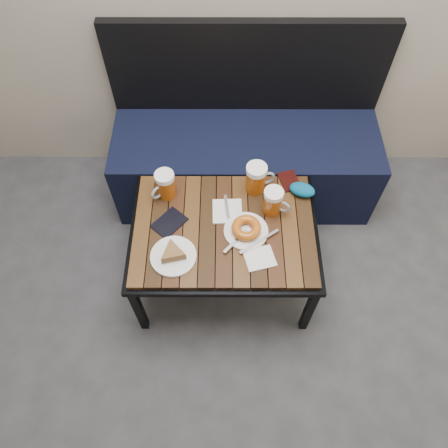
{
  "coord_description": "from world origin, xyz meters",
  "views": [
    {
      "loc": [
        -0.0,
        0.14,
        2.1
      ],
      "look_at": [
        -0.01,
        1.17,
        0.5
      ],
      "focal_mm": 35.0,
      "sensor_mm": 36.0,
      "label": 1
    }
  ],
  "objects_px": {
    "knit_pouch": "(302,190)",
    "beer_mug_centre": "(257,178)",
    "bench": "(245,157)",
    "beer_mug_right": "(273,201)",
    "beer_mug_left": "(165,185)",
    "passport_navy": "(169,223)",
    "plate_bagel": "(246,229)",
    "plate_pie": "(173,254)",
    "cafe_table": "(224,233)",
    "passport_burgundy": "(289,181)"
  },
  "relations": [
    {
      "from": "passport_navy",
      "to": "beer_mug_right",
      "type": "bearing_deg",
      "value": 49.95
    },
    {
      "from": "bench",
      "to": "beer_mug_left",
      "type": "relative_size",
      "value": 9.91
    },
    {
      "from": "plate_bagel",
      "to": "beer_mug_right",
      "type": "bearing_deg",
      "value": 44.02
    },
    {
      "from": "beer_mug_centre",
      "to": "knit_pouch",
      "type": "relative_size",
      "value": 1.27
    },
    {
      "from": "beer_mug_left",
      "to": "plate_pie",
      "type": "relative_size",
      "value": 0.72
    },
    {
      "from": "beer_mug_centre",
      "to": "passport_navy",
      "type": "distance_m",
      "value": 0.44
    },
    {
      "from": "cafe_table",
      "to": "bench",
      "type": "bearing_deg",
      "value": 78.96
    },
    {
      "from": "beer_mug_left",
      "to": "plate_pie",
      "type": "bearing_deg",
      "value": 54.47
    },
    {
      "from": "beer_mug_centre",
      "to": "plate_pie",
      "type": "relative_size",
      "value": 0.78
    },
    {
      "from": "knit_pouch",
      "to": "beer_mug_centre",
      "type": "bearing_deg",
      "value": 172.58
    },
    {
      "from": "bench",
      "to": "cafe_table",
      "type": "distance_m",
      "value": 0.62
    },
    {
      "from": "beer_mug_centre",
      "to": "passport_navy",
      "type": "xyz_separation_m",
      "value": [
        -0.39,
        -0.2,
        -0.07
      ]
    },
    {
      "from": "beer_mug_centre",
      "to": "knit_pouch",
      "type": "bearing_deg",
      "value": -21.34
    },
    {
      "from": "bench",
      "to": "passport_burgundy",
      "type": "distance_m",
      "value": 0.43
    },
    {
      "from": "knit_pouch",
      "to": "passport_burgundy",
      "type": "bearing_deg",
      "value": 125.78
    },
    {
      "from": "beer_mug_centre",
      "to": "plate_pie",
      "type": "distance_m",
      "value": 0.52
    },
    {
      "from": "bench",
      "to": "plate_pie",
      "type": "xyz_separation_m",
      "value": [
        -0.33,
        -0.74,
        0.22
      ]
    },
    {
      "from": "cafe_table",
      "to": "beer_mug_left",
      "type": "height_order",
      "value": "beer_mug_left"
    },
    {
      "from": "cafe_table",
      "to": "passport_navy",
      "type": "height_order",
      "value": "passport_navy"
    },
    {
      "from": "plate_bagel",
      "to": "beer_mug_centre",
      "type": "bearing_deg",
      "value": 78.1
    },
    {
      "from": "beer_mug_centre",
      "to": "cafe_table",
      "type": "bearing_deg",
      "value": -138.03
    },
    {
      "from": "beer_mug_left",
      "to": "plate_pie",
      "type": "distance_m",
      "value": 0.34
    },
    {
      "from": "plate_pie",
      "to": "knit_pouch",
      "type": "xyz_separation_m",
      "value": [
        0.57,
        0.34,
        0.0
      ]
    },
    {
      "from": "plate_bagel",
      "to": "knit_pouch",
      "type": "xyz_separation_m",
      "value": [
        0.26,
        0.21,
        0.0
      ]
    },
    {
      "from": "beer_mug_left",
      "to": "passport_navy",
      "type": "height_order",
      "value": "beer_mug_left"
    },
    {
      "from": "beer_mug_right",
      "to": "passport_burgundy",
      "type": "relative_size",
      "value": 1.17
    },
    {
      "from": "plate_bagel",
      "to": "passport_burgundy",
      "type": "bearing_deg",
      "value": 53.13
    },
    {
      "from": "beer_mug_centre",
      "to": "beer_mug_right",
      "type": "relative_size",
      "value": 1.1
    },
    {
      "from": "beer_mug_left",
      "to": "passport_navy",
      "type": "bearing_deg",
      "value": 53.61
    },
    {
      "from": "plate_pie",
      "to": "knit_pouch",
      "type": "relative_size",
      "value": 1.64
    },
    {
      "from": "beer_mug_right",
      "to": "passport_navy",
      "type": "relative_size",
      "value": 0.96
    },
    {
      "from": "beer_mug_right",
      "to": "plate_bagel",
      "type": "relative_size",
      "value": 0.57
    },
    {
      "from": "beer_mug_left",
      "to": "passport_navy",
      "type": "distance_m",
      "value": 0.18
    },
    {
      "from": "passport_navy",
      "to": "plate_pie",
      "type": "bearing_deg",
      "value": -38.91
    },
    {
      "from": "bench",
      "to": "passport_navy",
      "type": "relative_size",
      "value": 9.77
    },
    {
      "from": "bench",
      "to": "plate_bagel",
      "type": "distance_m",
      "value": 0.65
    },
    {
      "from": "cafe_table",
      "to": "knit_pouch",
      "type": "xyz_separation_m",
      "value": [
        0.36,
        0.19,
        0.07
      ]
    },
    {
      "from": "cafe_table",
      "to": "beer_mug_centre",
      "type": "distance_m",
      "value": 0.29
    },
    {
      "from": "beer_mug_centre",
      "to": "knit_pouch",
      "type": "distance_m",
      "value": 0.22
    },
    {
      "from": "passport_navy",
      "to": "knit_pouch",
      "type": "distance_m",
      "value": 0.63
    },
    {
      "from": "cafe_table",
      "to": "beer_mug_right",
      "type": "distance_m",
      "value": 0.26
    },
    {
      "from": "beer_mug_centre",
      "to": "beer_mug_right",
      "type": "height_order",
      "value": "beer_mug_centre"
    },
    {
      "from": "beer_mug_centre",
      "to": "passport_burgundy",
      "type": "relative_size",
      "value": 1.28
    },
    {
      "from": "plate_pie",
      "to": "plate_bagel",
      "type": "relative_size",
      "value": 0.8
    },
    {
      "from": "bench",
      "to": "plate_bagel",
      "type": "bearing_deg",
      "value": -91.76
    },
    {
      "from": "beer_mug_left",
      "to": "passport_navy",
      "type": "relative_size",
      "value": 0.99
    },
    {
      "from": "beer_mug_right",
      "to": "plate_pie",
      "type": "relative_size",
      "value": 0.71
    },
    {
      "from": "bench",
      "to": "beer_mug_right",
      "type": "xyz_separation_m",
      "value": [
        0.1,
        -0.5,
        0.27
      ]
    },
    {
      "from": "cafe_table",
      "to": "beer_mug_centre",
      "type": "relative_size",
      "value": 5.52
    },
    {
      "from": "passport_navy",
      "to": "knit_pouch",
      "type": "bearing_deg",
      "value": 56.86
    }
  ]
}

